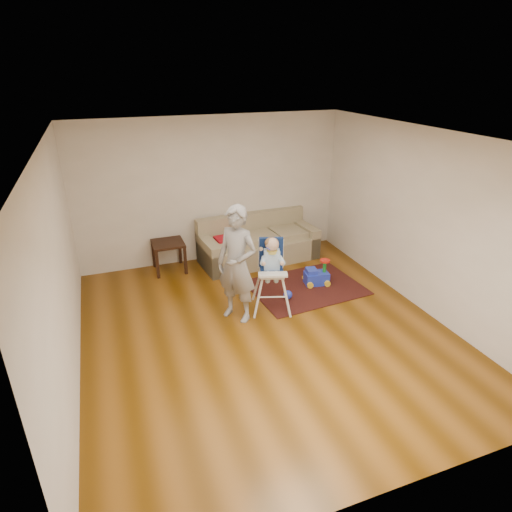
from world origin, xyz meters
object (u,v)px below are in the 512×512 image
object	(u,v)px
side_table	(169,256)
adult	(237,265)
ride_on_toy	(317,272)
toy_ball	(288,295)
high_chair	(272,275)
sofa	(259,239)

from	to	relation	value
side_table	adult	world-z (taller)	adult
ride_on_toy	toy_ball	xyz separation A→B (m)	(-0.68, -0.31, -0.15)
toy_ball	high_chair	bearing A→B (deg)	-156.63
side_table	sofa	bearing A→B (deg)	-4.90
side_table	ride_on_toy	world-z (taller)	side_table
sofa	high_chair	size ratio (longest dim) A/B	1.93
high_chair	adult	world-z (taller)	adult
adult	sofa	bearing A→B (deg)	111.07
sofa	high_chair	world-z (taller)	high_chair
side_table	high_chair	world-z (taller)	high_chair
toy_ball	adult	size ratio (longest dim) A/B	0.08
high_chair	adult	bearing A→B (deg)	-155.85
sofa	ride_on_toy	bearing A→B (deg)	-70.71
ride_on_toy	toy_ball	bearing A→B (deg)	-146.28
side_table	adult	size ratio (longest dim) A/B	0.32
ride_on_toy	high_chair	xyz separation A→B (m)	(-1.03, -0.47, 0.34)
ride_on_toy	adult	xyz separation A→B (m)	(-1.60, -0.53, 0.64)
toy_ball	high_chair	xyz separation A→B (m)	(-0.36, -0.15, 0.49)
ride_on_toy	high_chair	size ratio (longest dim) A/B	0.37
toy_ball	adult	world-z (taller)	adult
ride_on_toy	adult	world-z (taller)	adult
side_table	high_chair	xyz separation A→B (m)	(1.25, -1.91, 0.29)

